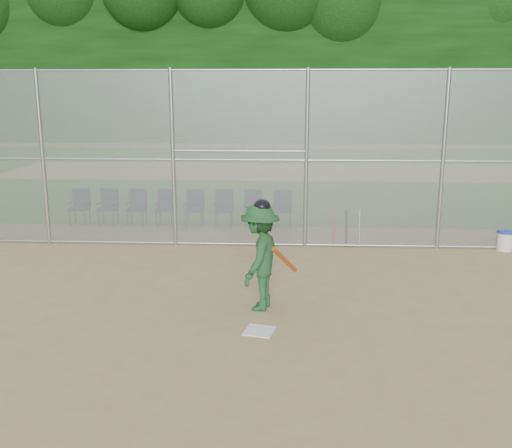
{
  "coord_description": "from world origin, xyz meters",
  "views": [
    {
      "loc": [
        0.52,
        -7.74,
        3.45
      ],
      "look_at": [
        0.0,
        2.5,
        1.1
      ],
      "focal_mm": 40.0,
      "sensor_mm": 36.0,
      "label": 1
    }
  ],
  "objects_px": {
    "home_plate": "(259,331)",
    "batter_at_plate": "(260,256)",
    "chair_0": "(79,207)",
    "water_cooler": "(505,240)"
  },
  "relations": [
    {
      "from": "water_cooler",
      "to": "chair_0",
      "type": "xyz_separation_m",
      "value": [
        -10.45,
        2.01,
        0.25
      ]
    },
    {
      "from": "batter_at_plate",
      "to": "water_cooler",
      "type": "height_order",
      "value": "batter_at_plate"
    },
    {
      "from": "chair_0",
      "to": "water_cooler",
      "type": "bearing_deg",
      "value": -10.9
    },
    {
      "from": "batter_at_plate",
      "to": "water_cooler",
      "type": "bearing_deg",
      "value": 35.6
    },
    {
      "from": "home_plate",
      "to": "batter_at_plate",
      "type": "bearing_deg",
      "value": 92.01
    },
    {
      "from": "home_plate",
      "to": "batter_at_plate",
      "type": "xyz_separation_m",
      "value": [
        -0.03,
        0.94,
        0.88
      ]
    },
    {
      "from": "batter_at_plate",
      "to": "chair_0",
      "type": "bearing_deg",
      "value": 131.1
    },
    {
      "from": "chair_0",
      "to": "batter_at_plate",
      "type": "bearing_deg",
      "value": -48.9
    },
    {
      "from": "home_plate",
      "to": "chair_0",
      "type": "bearing_deg",
      "value": 127.09
    },
    {
      "from": "home_plate",
      "to": "water_cooler",
      "type": "bearing_deg",
      "value": 41.93
    }
  ]
}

